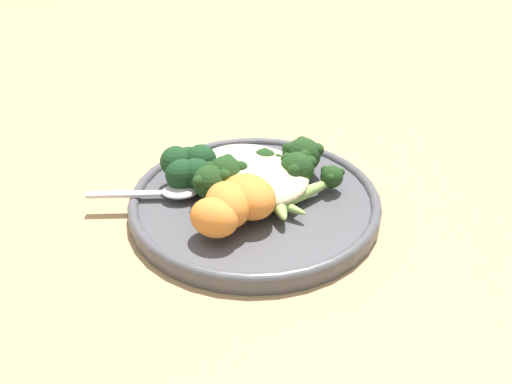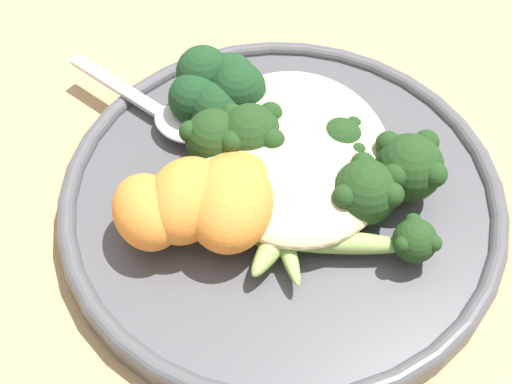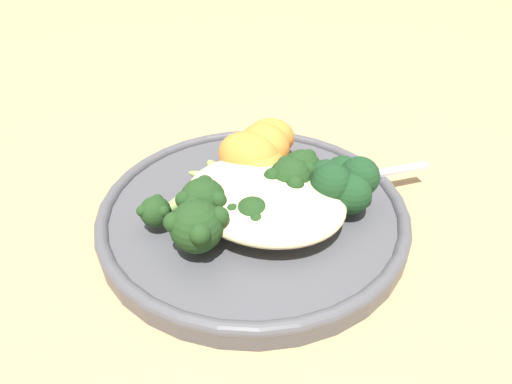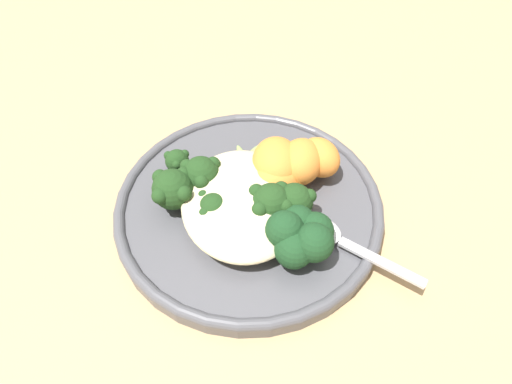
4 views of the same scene
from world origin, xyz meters
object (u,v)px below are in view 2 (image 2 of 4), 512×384
Objects in this scene: broccoli_stalk_4 at (307,189)px; spoon at (167,115)px; broccoli_stalk_5 at (290,178)px; broccoli_stalk_3 at (328,160)px; kale_tuft at (217,90)px; quinoa_mound at (294,153)px; broccoli_stalk_7 at (224,153)px; sweet_potato_chunk_3 at (186,200)px; sweet_potato_chunk_0 at (231,188)px; sweet_potato_chunk_2 at (230,203)px; broccoli_stalk_2 at (399,173)px; broccoli_stalk_1 at (354,198)px; sweet_potato_chunk_1 at (148,212)px; broccoli_stalk_6 at (253,146)px; plate at (282,199)px; broccoli_stalk_0 at (371,241)px.

spoon is (-0.07, -0.09, -0.01)m from broccoli_stalk_4.
broccoli_stalk_5 is 0.75× the size of spoon.
broccoli_stalk_3 is 1.64× the size of kale_tuft.
quinoa_mound is 0.10m from spoon.
sweet_potato_chunk_3 reaches higher than broccoli_stalk_7.
broccoli_stalk_5 is at bearing 108.71° from sweet_potato_chunk_3.
broccoli_stalk_5 is 1.39× the size of sweet_potato_chunk_3.
sweet_potato_chunk_0 reaches higher than spoon.
broccoli_stalk_5 is 1.24× the size of sweet_potato_chunk_2.
broccoli_stalk_3 is at bearing 120.21° from sweet_potato_chunk_2.
broccoli_stalk_3 reaches higher than broccoli_stalk_4.
spoon is at bearing 128.98° from broccoli_stalk_2.
kale_tuft is at bearing -174.59° from sweet_potato_chunk_0.
sweet_potato_chunk_0 is at bearing 161.32° from broccoli_stalk_7.
broccoli_stalk_7 is 0.05m from kale_tuft.
broccoli_stalk_2 is 0.11m from sweet_potato_chunk_2.
broccoli_stalk_2 is 1.17× the size of broccoli_stalk_4.
broccoli_stalk_3 is (-0.03, -0.01, -0.00)m from broccoli_stalk_1.
sweet_potato_chunk_2 is (0.00, -0.07, 0.00)m from broccoli_stalk_1.
sweet_potato_chunk_2 reaches higher than sweet_potato_chunk_1.
broccoli_stalk_1 is at bearing -136.81° from broccoli_stalk_6.
sweet_potato_chunk_3 is at bearing 125.31° from broccoli_stalk_6.
plate is 0.03m from quinoa_mound.
quinoa_mound reaches higher than broccoli_stalk_0.
sweet_potato_chunk_1 is (0.04, -0.11, 0.01)m from broccoli_stalk_3.
broccoli_stalk_1 is 0.73× the size of broccoli_stalk_6.
broccoli_stalk_6 is (-0.02, -0.02, 0.01)m from broccoli_stalk_5.
spoon is at bearing -155.29° from sweet_potato_chunk_2.
broccoli_stalk_2 reaches higher than broccoli_stalk_1.
broccoli_stalk_6 is (-0.01, -0.05, 0.01)m from broccoli_stalk_3.
sweet_potato_chunk_2 is at bearing 171.03° from broccoli_stalk_0.
broccoli_stalk_2 is 0.93× the size of broccoli_stalk_6.
broccoli_stalk_2 is at bearing -129.43° from broccoli_stalk_7.
plate is 3.17× the size of broccoli_stalk_1.
broccoli_stalk_0 is 2.31× the size of sweet_potato_chunk_1.
plate is at bearing 149.52° from broccoli_stalk_2.
kale_tuft reaches higher than sweet_potato_chunk_0.
quinoa_mound is 1.42× the size of broccoli_stalk_7.
sweet_potato_chunk_1 is at bearing 143.07° from broccoli_stalk_3.
sweet_potato_chunk_0 is at bearing 113.96° from sweet_potato_chunk_3.
sweet_potato_chunk_2 reaches higher than quinoa_mound.
broccoli_stalk_3 is at bearing -111.93° from broccoli_stalk_6.
sweet_potato_chunk_3 is at bearing 172.91° from broccoli_stalk_0.
plate is 4.93× the size of sweet_potato_chunk_3.
plate is 0.03m from broccoli_stalk_4.
sweet_potato_chunk_3 is (0.04, -0.04, 0.00)m from broccoli_stalk_6.
broccoli_stalk_7 is at bearing 93.86° from broccoli_stalk_4.
broccoli_stalk_1 is at bearing 38.96° from quinoa_mound.
quinoa_mound is 0.08m from broccoli_stalk_0.
quinoa_mound is 1.27× the size of broccoli_stalk_2.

